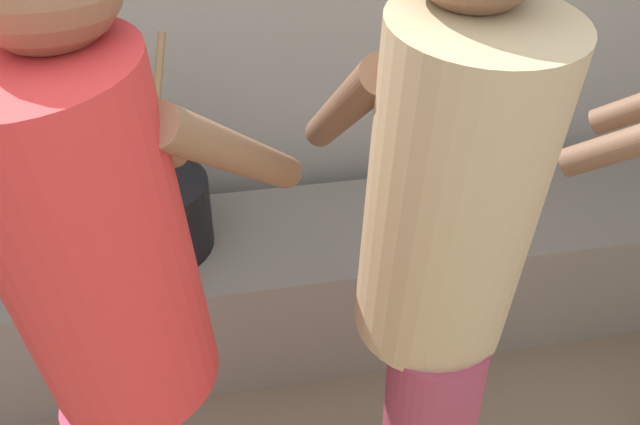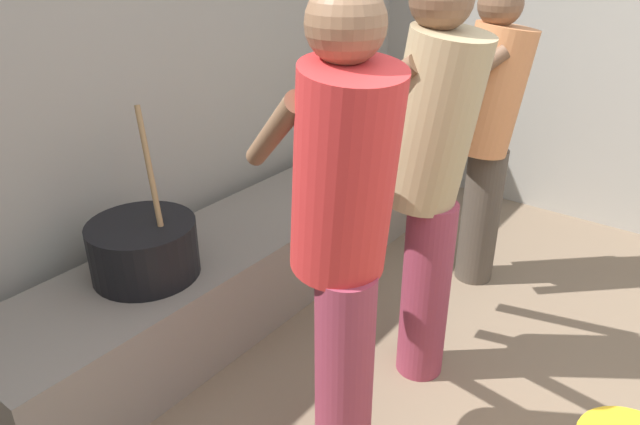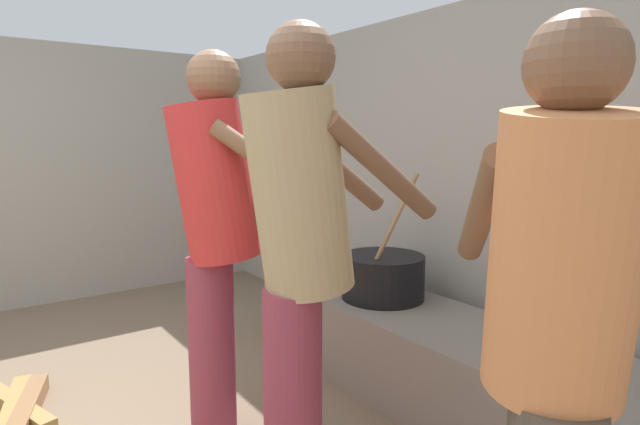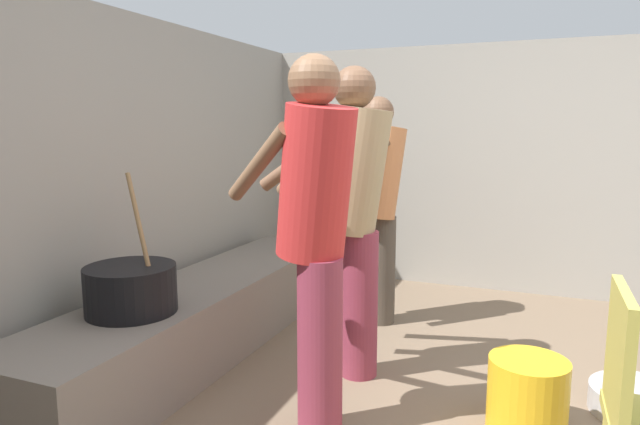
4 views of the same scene
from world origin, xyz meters
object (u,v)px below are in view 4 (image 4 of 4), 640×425
at_px(cook_in_tan_shirt, 354,202).
at_px(metal_mixing_bowl, 640,402).
at_px(cooking_pot_main, 131,289).
at_px(cook_in_orange_shirt, 378,197).
at_px(bucket_yellow_plastic, 527,397).
at_px(cook_in_red_shirt, 315,222).

distance_m(cook_in_tan_shirt, metal_mixing_bowl, 1.67).
xyz_separation_m(cooking_pot_main, cook_in_tan_shirt, (0.63, -0.96, 0.41)).
xyz_separation_m(cook_in_orange_shirt, cook_in_tan_shirt, (-0.83, -0.11, 0.07)).
xyz_separation_m(cook_in_tan_shirt, bucket_yellow_plastic, (-0.30, -0.91, -0.78)).
distance_m(cook_in_red_shirt, bucket_yellow_plastic, 1.22).
height_order(cook_in_orange_shirt, cook_in_tan_shirt, cook_in_tan_shirt).
bearing_deg(cooking_pot_main, metal_mixing_bowl, -72.96).
xyz_separation_m(cooking_pot_main, cook_in_orange_shirt, (1.47, -0.85, 0.33)).
bearing_deg(cooking_pot_main, cook_in_orange_shirt, -30.10).
bearing_deg(bucket_yellow_plastic, cook_in_orange_shirt, 42.17).
distance_m(cook_in_orange_shirt, metal_mixing_bowl, 1.88).
relative_size(cook_in_tan_shirt, bucket_yellow_plastic, 4.79).
distance_m(cook_in_red_shirt, metal_mixing_bowl, 1.78).
bearing_deg(cook_in_red_shirt, cooking_pot_main, 91.99).
bearing_deg(metal_mixing_bowl, cooking_pot_main, 107.04).
distance_m(cook_in_red_shirt, cook_in_orange_shirt, 1.44).
bearing_deg(cook_in_red_shirt, metal_mixing_bowl, -63.44).
height_order(cook_in_red_shirt, metal_mixing_bowl, cook_in_red_shirt).
height_order(cook_in_tan_shirt, metal_mixing_bowl, cook_in_tan_shirt).
relative_size(cooking_pot_main, cook_in_orange_shirt, 0.45).
bearing_deg(cook_in_tan_shirt, cook_in_red_shirt, -177.66).
height_order(cook_in_orange_shirt, metal_mixing_bowl, cook_in_orange_shirt).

